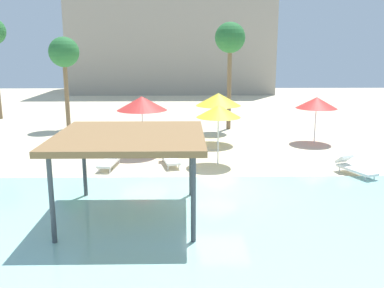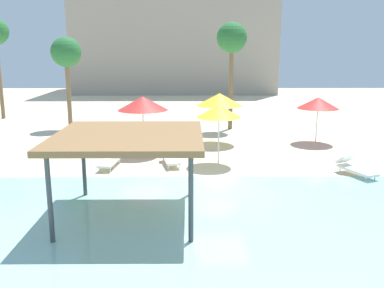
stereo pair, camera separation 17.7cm
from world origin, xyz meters
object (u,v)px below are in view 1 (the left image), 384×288
(palm_tree_2, at_px, (230,40))
(beach_umbrella_red_4, at_px, (317,103))
(beach_umbrella_yellow_0, at_px, (218,99))
(shade_pavilion, at_px, (130,139))
(palm_tree_1, at_px, (64,54))
(beach_umbrella_red_2, at_px, (142,103))
(beach_umbrella_yellow_1, at_px, (219,111))
(lounge_chair_0, at_px, (170,157))
(lounge_chair_1, at_px, (354,167))
(lounge_chair_3, at_px, (154,137))
(lounge_chair_2, at_px, (110,160))

(palm_tree_2, bearing_deg, beach_umbrella_red_4, -43.67)
(beach_umbrella_yellow_0, xyz_separation_m, palm_tree_2, (1.02, 4.27, 3.16))
(shade_pavilion, bearing_deg, palm_tree_1, 111.62)
(beach_umbrella_red_2, bearing_deg, beach_umbrella_yellow_1, -30.71)
(shade_pavilion, relative_size, lounge_chair_0, 2.25)
(beach_umbrella_red_2, bearing_deg, lounge_chair_1, -23.27)
(beach_umbrella_red_4, distance_m, lounge_chair_3, 9.12)
(beach_umbrella_red_4, relative_size, lounge_chair_3, 1.32)
(lounge_chair_1, height_order, palm_tree_2, palm_tree_2)
(beach_umbrella_yellow_0, height_order, beach_umbrella_red_2, beach_umbrella_red_2)
(beach_umbrella_yellow_1, height_order, beach_umbrella_red_4, beach_umbrella_yellow_1)
(lounge_chair_1, bearing_deg, shade_pavilion, -86.25)
(shade_pavilion, distance_m, beach_umbrella_yellow_1, 6.84)
(beach_umbrella_red_4, height_order, lounge_chair_0, beach_umbrella_red_4)
(lounge_chair_2, bearing_deg, beach_umbrella_yellow_1, 101.07)
(shade_pavilion, distance_m, lounge_chair_2, 6.32)
(lounge_chair_1, relative_size, palm_tree_1, 0.34)
(lounge_chair_3, distance_m, palm_tree_1, 8.54)
(lounge_chair_1, xyz_separation_m, lounge_chair_2, (-10.33, 1.41, 0.00))
(lounge_chair_2, bearing_deg, beach_umbrella_yellow_0, 138.79)
(beach_umbrella_yellow_0, bearing_deg, beach_umbrella_red_4, 1.04)
(beach_umbrella_yellow_0, relative_size, lounge_chair_1, 1.40)
(shade_pavilion, xyz_separation_m, lounge_chair_3, (-0.04, 10.62, -2.16))
(beach_umbrella_yellow_1, distance_m, beach_umbrella_red_4, 7.20)
(beach_umbrella_yellow_1, xyz_separation_m, lounge_chair_3, (-3.20, 4.55, -2.09))
(lounge_chair_0, xyz_separation_m, lounge_chair_3, (-1.02, 4.52, 0.00))
(beach_umbrella_yellow_1, relative_size, palm_tree_2, 0.40)
(shade_pavilion, bearing_deg, beach_umbrella_red_2, 93.03)
(beach_umbrella_yellow_0, relative_size, lounge_chair_2, 1.42)
(beach_umbrella_yellow_1, relative_size, lounge_chair_1, 1.36)
(beach_umbrella_red_4, relative_size, palm_tree_2, 0.38)
(lounge_chair_3, xyz_separation_m, palm_tree_1, (-5.88, 4.32, 4.43))
(lounge_chair_3, height_order, palm_tree_2, palm_tree_2)
(shade_pavilion, relative_size, palm_tree_1, 0.76)
(lounge_chair_0, relative_size, lounge_chair_3, 1.03)
(beach_umbrella_red_4, distance_m, lounge_chair_2, 11.71)
(beach_umbrella_red_2, height_order, lounge_chair_2, beach_umbrella_red_2)
(lounge_chair_1, bearing_deg, beach_umbrella_yellow_1, -130.46)
(shade_pavilion, xyz_separation_m, lounge_chair_2, (-1.65, 5.70, -2.16))
(lounge_chair_1, bearing_deg, palm_tree_2, 179.39)
(lounge_chair_0, height_order, lounge_chair_3, same)
(beach_umbrella_yellow_0, relative_size, beach_umbrella_red_4, 1.09)
(beach_umbrella_red_2, height_order, beach_umbrella_red_4, beach_umbrella_red_2)
(palm_tree_2, bearing_deg, shade_pavilion, -107.16)
(palm_tree_2, bearing_deg, lounge_chair_0, -112.53)
(palm_tree_2, bearing_deg, lounge_chair_2, -124.69)
(beach_umbrella_red_2, distance_m, lounge_chair_3, 3.28)
(shade_pavilion, relative_size, beach_umbrella_yellow_1, 1.65)
(beach_umbrella_yellow_1, bearing_deg, lounge_chair_2, -175.65)
(shade_pavilion, distance_m, lounge_chair_0, 6.55)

